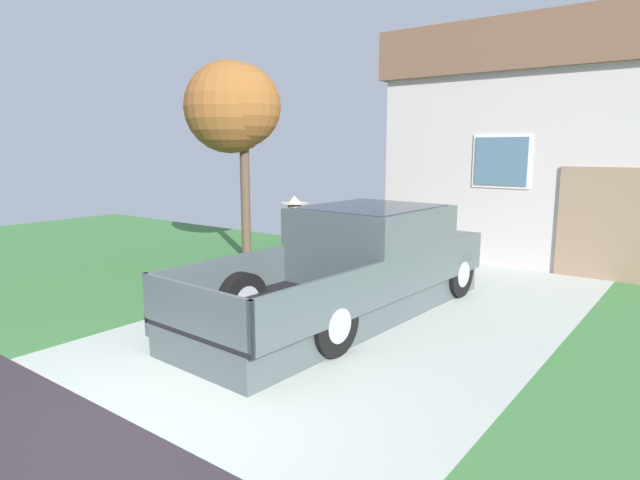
# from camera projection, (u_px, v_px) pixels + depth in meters

# --- Properties ---
(pickup_truck) EXTENTS (2.13, 5.64, 1.62)m
(pickup_truck) POSITION_uv_depth(u_px,v_px,m) (363.00, 264.00, 8.42)
(pickup_truck) COLOR #465153
(pickup_truck) RESTS_ON ground
(person_with_hat) EXTENTS (0.48, 0.47, 1.74)m
(person_with_hat) POSITION_uv_depth(u_px,v_px,m) (295.00, 238.00, 9.02)
(person_with_hat) COLOR brown
(person_with_hat) RESTS_ON ground
(handbag) EXTENTS (0.38, 0.21, 0.41)m
(handbag) POSITION_uv_depth(u_px,v_px,m) (280.00, 292.00, 9.10)
(handbag) COLOR #232328
(handbag) RESTS_ON ground
(house_with_garage) EXTENTS (8.54, 6.92, 5.16)m
(house_with_garage) POSITION_uv_depth(u_px,v_px,m) (602.00, 144.00, 13.06)
(house_with_garage) COLOR beige
(house_with_garage) RESTS_ON ground
(front_yard_tree) EXTENTS (2.14, 2.05, 4.43)m
(front_yard_tree) POSITION_uv_depth(u_px,v_px,m) (234.00, 107.00, 11.95)
(front_yard_tree) COLOR brown
(front_yard_tree) RESTS_ON ground
(wheeled_trash_bin) EXTENTS (0.60, 0.72, 1.13)m
(wheeled_trash_bin) POSITION_uv_depth(u_px,v_px,m) (332.00, 230.00, 12.56)
(wheeled_trash_bin) COLOR #424247
(wheeled_trash_bin) RESTS_ON ground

